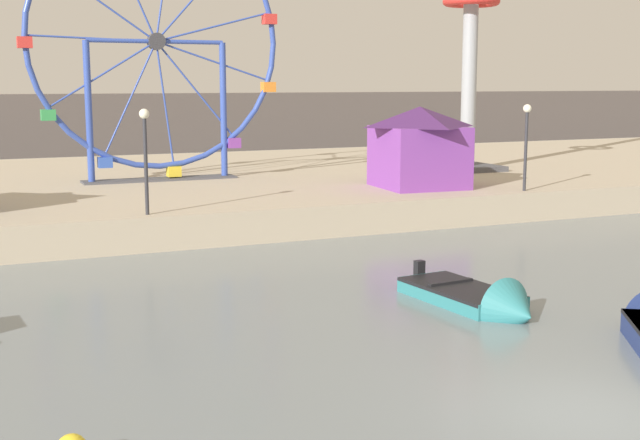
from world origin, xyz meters
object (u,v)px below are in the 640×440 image
ferris_wheel_blue_frame (156,47)px  promenade_lamp_near (145,144)px  drop_tower_steel_tower (471,20)px  motorboat_teal_painted (485,302)px  carnival_booth_purple_stall (419,146)px  promenade_lamp_far (526,133)px

ferris_wheel_blue_frame → promenade_lamp_near: (-2.61, -9.22, -3.37)m
ferris_wheel_blue_frame → drop_tower_steel_tower: 14.50m
ferris_wheel_blue_frame → motorboat_teal_painted: bearing=-81.5°
carnival_booth_purple_stall → promenade_lamp_near: (-11.45, -2.61, 0.56)m
promenade_lamp_near → promenade_lamp_far: bearing=-0.1°
ferris_wheel_blue_frame → promenade_lamp_far: (12.00, -9.23, -3.39)m
promenade_lamp_far → carnival_booth_purple_stall: bearing=140.3°
ferris_wheel_blue_frame → promenade_lamp_far: bearing=-37.6°
ferris_wheel_blue_frame → promenade_lamp_near: size_ratio=3.34×
motorboat_teal_painted → promenade_lamp_near: bearing=-157.5°
motorboat_teal_painted → promenade_lamp_far: bearing=133.5°
promenade_lamp_near → promenade_lamp_far: 14.62m
ferris_wheel_blue_frame → drop_tower_steel_tower: size_ratio=0.70×
promenade_lamp_near → promenade_lamp_far: (14.62, -0.02, -0.01)m
promenade_lamp_far → motorboat_teal_painted: bearing=-130.9°
ferris_wheel_blue_frame → promenade_lamp_near: 10.16m
motorboat_teal_painted → ferris_wheel_blue_frame: bearing=-177.0°
carnival_booth_purple_stall → promenade_lamp_far: size_ratio=1.14×
carnival_booth_purple_stall → promenade_lamp_near: size_ratio=1.13×
ferris_wheel_blue_frame → carnival_booth_purple_stall: (8.84, -6.61, -3.94)m
promenade_lamp_near → motorboat_teal_painted: bearing=-62.0°
drop_tower_steel_tower → carnival_booth_purple_stall: (-5.48, -4.81, -5.31)m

